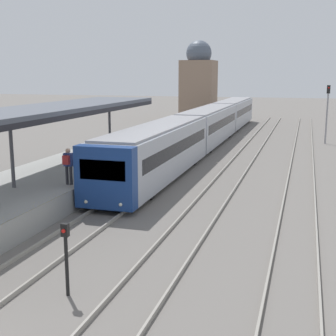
% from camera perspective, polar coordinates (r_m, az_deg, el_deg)
% --- Properties ---
extents(platform_canopy, '(4.00, 26.66, 3.36)m').
position_cam_1_polar(platform_canopy, '(21.29, -18.69, 6.22)').
color(platform_canopy, '#4C515B').
rests_on(platform_canopy, station_platform).
extents(person_on_platform, '(0.40, 0.40, 1.66)m').
position_cam_1_polar(person_on_platform, '(21.50, -12.09, 0.55)').
color(person_on_platform, '#2D2D33').
rests_on(person_on_platform, station_platform).
extents(train_near, '(2.69, 43.64, 3.10)m').
position_cam_1_polar(train_near, '(40.55, 4.87, 5.29)').
color(train_near, navy).
rests_on(train_near, ground_plane).
extents(signal_post_near, '(0.20, 0.22, 2.06)m').
position_cam_1_polar(signal_post_near, '(13.08, -12.33, -9.95)').
color(signal_post_near, black).
rests_on(signal_post_near, ground_plane).
extents(signal_mast_far, '(0.28, 0.29, 5.06)m').
position_cam_1_polar(signal_mast_far, '(42.91, 18.85, 7.02)').
color(signal_mast_far, gray).
rests_on(signal_mast_far, ground_plane).
extents(distant_domed_building, '(4.43, 4.43, 10.45)m').
position_cam_1_polar(distant_domed_building, '(64.52, 3.74, 10.37)').
color(distant_domed_building, '#89705B').
rests_on(distant_domed_building, ground_plane).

